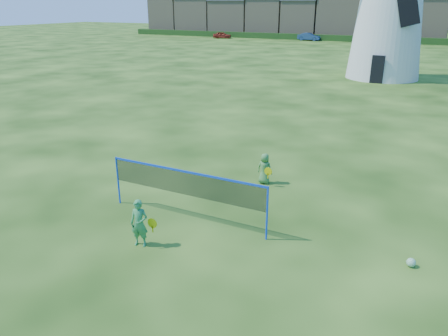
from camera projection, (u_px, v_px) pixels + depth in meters
ground at (210, 220)px, 12.62m from camera, size 220.00×220.00×0.00m
windmill at (391, 0)px, 34.42m from camera, size 14.44×5.92×18.66m
badminton_net at (186, 184)px, 12.24m from camera, size 5.05×0.05×1.55m
player_girl at (139, 223)px, 11.08m from camera, size 0.69×0.41×1.29m
player_boy at (265, 169)px, 15.02m from camera, size 0.63×0.41×1.09m
play_ball at (411, 263)px, 10.35m from camera, size 0.22×0.22×0.22m
terraced_houses at (301, 15)px, 79.61m from camera, size 65.13×8.40×8.30m
hedge at (279, 36)px, 76.68m from camera, size 62.00×0.80×1.00m
car_left at (222, 35)px, 78.28m from camera, size 3.56×2.24×1.13m
car_right at (309, 37)px, 73.60m from camera, size 3.87×1.40×1.27m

